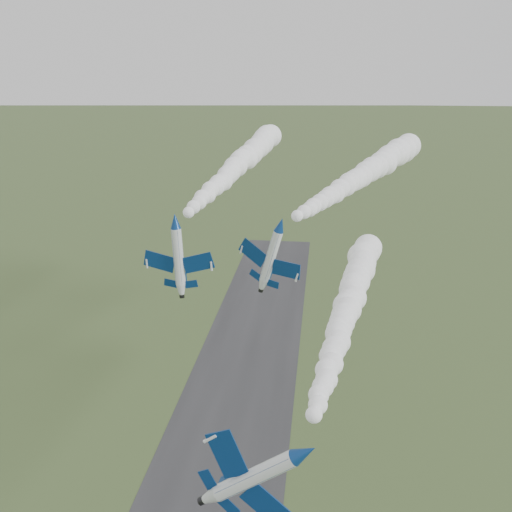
# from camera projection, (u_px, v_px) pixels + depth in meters

# --- Properties ---
(runway) EXTENTS (24.00, 260.00, 0.04)m
(runway) POSITION_uv_depth(u_px,v_px,m) (224.00, 446.00, 104.96)
(runway) COLOR #2A2A2C
(runway) RESTS_ON ground
(jet_lead) EXTENTS (7.48, 14.54, 9.70)m
(jet_lead) POSITION_uv_depth(u_px,v_px,m) (305.00, 453.00, 53.55)
(jet_lead) COLOR silver
(smoke_trail_jet_lead) EXTENTS (11.21, 55.36, 5.09)m
(smoke_trail_jet_lead) POSITION_uv_depth(u_px,v_px,m) (347.00, 309.00, 81.82)
(smoke_trail_jet_lead) COLOR white
(jet_pair_left) EXTENTS (11.14, 13.25, 3.28)m
(jet_pair_left) POSITION_uv_depth(u_px,v_px,m) (175.00, 221.00, 83.38)
(jet_pair_left) COLOR silver
(smoke_trail_jet_pair_left) EXTENTS (14.42, 72.94, 5.90)m
(smoke_trail_jet_pair_left) POSITION_uv_depth(u_px,v_px,m) (239.00, 164.00, 119.13)
(smoke_trail_jet_pair_left) COLOR white
(jet_pair_right) EXTENTS (9.99, 11.93, 3.90)m
(jet_pair_right) POSITION_uv_depth(u_px,v_px,m) (280.00, 225.00, 81.03)
(jet_pair_right) COLOR silver
(smoke_trail_jet_pair_right) EXTENTS (28.81, 58.59, 5.64)m
(smoke_trail_jet_pair_right) POSITION_uv_depth(u_px,v_px,m) (364.00, 174.00, 107.56)
(smoke_trail_jet_pair_right) COLOR white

